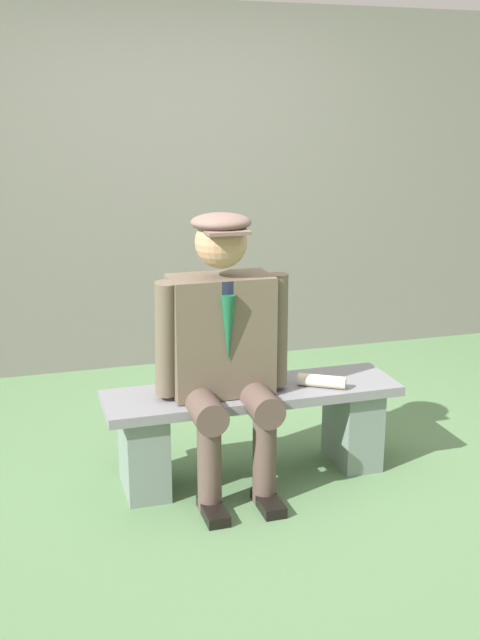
{
  "coord_description": "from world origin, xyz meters",
  "views": [
    {
      "loc": [
        1.06,
        3.3,
        1.76
      ],
      "look_at": [
        0.06,
        0.0,
        0.81
      ],
      "focal_mm": 42.69,
      "sensor_mm": 36.0,
      "label": 1
    }
  ],
  "objects": [
    {
      "name": "ground_plane",
      "position": [
        0.0,
        0.0,
        0.0
      ],
      "size": [
        30.0,
        30.0,
        0.0
      ],
      "primitive_type": "plane",
      "color": "#557A4E"
    },
    {
      "name": "rolled_magazine",
      "position": [
        -0.33,
        0.08,
        0.49
      ],
      "size": [
        0.23,
        0.18,
        0.06
      ],
      "primitive_type": "cylinder",
      "rotation": [
        0.0,
        1.57,
        -0.56
      ],
      "color": "beige",
      "rests_on": "bench"
    },
    {
      "name": "seated_man",
      "position": [
        0.16,
        0.05,
        0.73
      ],
      "size": [
        0.64,
        0.58,
        1.32
      ],
      "color": "brown",
      "rests_on": "ground"
    },
    {
      "name": "bench",
      "position": [
        0.0,
        0.0,
        0.28
      ],
      "size": [
        1.44,
        0.39,
        0.46
      ],
      "color": "slate",
      "rests_on": "ground"
    },
    {
      "name": "stadium_wall",
      "position": [
        0.0,
        -1.98,
        1.23
      ],
      "size": [
        12.0,
        0.24,
        2.46
      ],
      "primitive_type": "cube",
      "color": "slate",
      "rests_on": "ground"
    }
  ]
}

